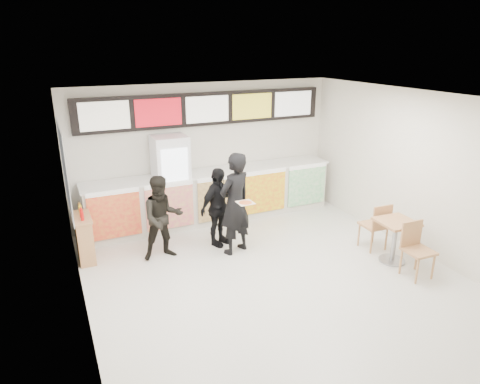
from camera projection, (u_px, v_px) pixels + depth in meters
floor at (283, 286)px, 7.02m from camera, size 7.00×7.00×0.00m
ceiling at (290, 101)px, 6.03m from camera, size 7.00×7.00×0.00m
wall_back at (206, 151)px, 9.53m from camera, size 6.00×0.00×6.00m
wall_left at (79, 236)px, 5.34m from camera, size 0.00×7.00×7.00m
wall_right at (430, 177)px, 7.71m from camera, size 0.00×7.00×7.00m
service_counter at (214, 196)px, 9.48m from camera, size 5.56×0.77×1.14m
menu_board at (206, 109)px, 9.14m from camera, size 5.50×0.14×0.70m
drinks_fridge at (172, 183)px, 8.99m from camera, size 0.70×0.67×2.00m
mirror_panel at (64, 168)px, 7.37m from camera, size 0.01×2.00×1.50m
customer_main at (235, 204)px, 7.89m from camera, size 0.83×0.69×1.95m
customer_left at (163, 218)px, 7.73m from camera, size 0.78×0.61×1.58m
customer_mid at (218, 207)px, 8.26m from camera, size 0.99×0.77×1.56m
pizza_slice at (245, 202)px, 7.44m from camera, size 0.36×0.36×0.02m
cafe_table at (395, 233)px, 7.66m from camera, size 0.67×1.64×0.95m
condiment_ledge at (84, 237)px, 7.78m from camera, size 0.31×0.76×1.01m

